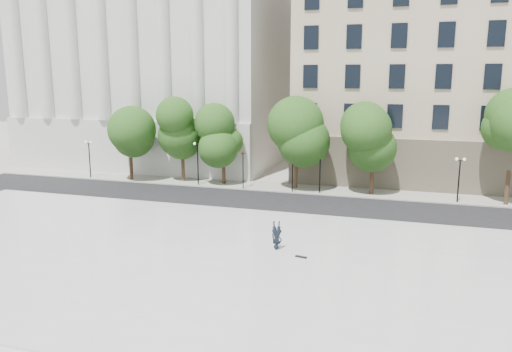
# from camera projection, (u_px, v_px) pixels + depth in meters

# --- Properties ---
(ground) EXTENTS (160.00, 160.00, 0.00)m
(ground) POSITION_uv_depth(u_px,v_px,m) (141.00, 281.00, 26.67)
(ground) COLOR beige
(ground) RESTS_ON ground
(plaza) EXTENTS (44.00, 22.00, 0.45)m
(plaza) POSITION_uv_depth(u_px,v_px,m) (166.00, 257.00, 29.44)
(plaza) COLOR silver
(plaza) RESTS_ON ground
(street) EXTENTS (60.00, 8.00, 0.02)m
(street) POSITION_uv_depth(u_px,v_px,m) (245.00, 201.00, 43.55)
(street) COLOR black
(street) RESTS_ON ground
(far_sidewalk) EXTENTS (60.00, 4.00, 0.12)m
(far_sidewalk) POSITION_uv_depth(u_px,v_px,m) (264.00, 186.00, 49.17)
(far_sidewalk) COLOR #A4A097
(far_sidewalk) RESTS_ON ground
(building_west) EXTENTS (31.50, 27.65, 25.60)m
(building_west) POSITION_uv_depth(u_px,v_px,m) (171.00, 59.00, 65.17)
(building_west) COLOR silver
(building_west) RESTS_ON ground
(building_east) EXTENTS (36.00, 26.15, 23.00)m
(building_east) POSITION_uv_depth(u_px,v_px,m) (475.00, 72.00, 55.25)
(building_east) COLOR beige
(building_east) RESTS_ON ground
(traffic_light_west) EXTENTS (0.73, 1.65, 4.15)m
(traffic_light_west) POSITION_uv_depth(u_px,v_px,m) (243.00, 152.00, 47.34)
(traffic_light_west) COLOR black
(traffic_light_west) RESTS_ON ground
(traffic_light_east) EXTENTS (0.79, 1.60, 4.13)m
(traffic_light_east) POSITION_uv_depth(u_px,v_px,m) (293.00, 155.00, 45.96)
(traffic_light_east) COLOR black
(traffic_light_east) RESTS_ON ground
(person_lying) EXTENTS (0.75, 1.80, 0.48)m
(person_lying) POSITION_uv_depth(u_px,v_px,m) (277.00, 245.00, 30.13)
(person_lying) COLOR black
(person_lying) RESTS_ON plaza
(skateboard) EXTENTS (0.72, 0.31, 0.07)m
(skateboard) POSITION_uv_depth(u_px,v_px,m) (301.00, 257.00, 28.80)
(skateboard) COLOR black
(skateboard) RESTS_ON plaza
(street_trees) EXTENTS (40.02, 5.50, 7.78)m
(street_trees) POSITION_uv_depth(u_px,v_px,m) (289.00, 136.00, 47.06)
(street_trees) COLOR #382619
(street_trees) RESTS_ON ground
(lamp_posts) EXTENTS (37.42, 0.28, 4.36)m
(lamp_posts) POSITION_uv_depth(u_px,v_px,m) (255.00, 160.00, 47.45)
(lamp_posts) COLOR black
(lamp_posts) RESTS_ON ground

